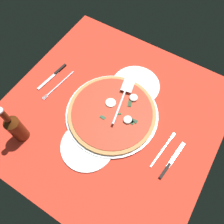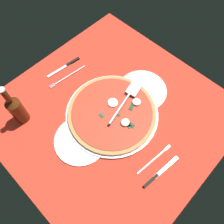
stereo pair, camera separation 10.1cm
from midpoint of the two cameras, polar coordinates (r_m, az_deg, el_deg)
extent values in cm
cube|color=red|center=(103.53, -3.17, -0.83)|extent=(96.16, 96.16, 0.80)
cube|color=silver|center=(94.07, -13.92, -24.94)|extent=(6.87, 6.87, 0.10)
cube|color=silver|center=(97.81, -20.49, -19.88)|extent=(6.87, 6.87, 0.10)
cube|color=silver|center=(103.25, -26.10, -15.06)|extent=(6.87, 6.87, 0.10)
cube|color=silver|center=(92.58, -7.52, -24.04)|extent=(6.87, 6.87, 0.10)
cube|color=silver|center=(95.39, -14.61, -19.15)|extent=(6.87, 6.87, 0.10)
cube|color=silver|center=(100.02, -20.80, -14.40)|extent=(6.87, 6.87, 0.10)
cube|color=silver|center=(106.24, -26.13, -10.01)|extent=(6.87, 6.87, 0.10)
cube|color=silver|center=(92.09, -1.08, -22.85)|extent=(6.87, 6.87, 0.10)
cube|color=silver|center=(93.92, -8.56, -18.20)|extent=(6.87, 6.87, 0.10)
cube|color=silver|center=(97.66, -15.24, -13.58)|extent=(6.87, 6.87, 0.10)
cube|color=silver|center=(103.11, -21.09, -9.21)|extent=(6.87, 6.87, 0.10)
cube|color=silver|center=(110.01, -26.15, -5.26)|extent=(6.87, 6.87, 0.10)
cube|color=silver|center=(93.84, 13.31, -25.38)|extent=(6.87, 6.87, 0.10)
cube|color=silver|center=(92.62, 5.22, -21.40)|extent=(6.87, 6.87, 0.10)
cube|color=silver|center=(93.43, -2.45, -17.04)|extent=(6.87, 6.87, 0.10)
cube|color=silver|center=(96.22, -9.49, -12.59)|extent=(6.87, 6.87, 0.10)
cube|color=silver|center=(100.82, -15.80, -8.30)|extent=(6.87, 6.87, 0.10)
cube|color=silver|center=(106.99, -21.34, -4.36)|extent=(6.87, 6.87, 0.10)
cube|color=silver|center=(114.49, -26.17, -0.86)|extent=(6.87, 6.87, 0.10)
cube|color=silver|center=(94.16, 11.27, -19.76)|extent=(6.87, 6.87, 0.10)
cube|color=silver|center=(93.96, 3.58, -15.70)|extent=(6.87, 6.87, 0.10)
cube|color=silver|center=(95.75, -3.68, -11.45)|extent=(6.87, 6.87, 0.10)
cube|color=silver|center=(99.42, -10.34, -7.28)|extent=(6.87, 6.87, 0.10)
cube|color=silver|center=(104.78, -16.31, -3.38)|extent=(6.87, 6.87, 0.10)
cube|color=silver|center=(111.58, -21.58, 0.12)|extent=(6.87, 6.87, 0.10)
cube|color=silver|center=(119.58, -26.20, 3.19)|extent=(6.87, 6.87, 0.10)
cube|color=silver|center=(96.66, 16.93, -18.01)|extent=(6.87, 6.87, 0.10)
cube|color=silver|center=(95.48, 9.39, -14.23)|extent=(6.87, 6.87, 0.10)
cube|color=silver|center=(96.26, 2.08, -10.20)|extent=(6.87, 6.87, 0.10)
cube|color=silver|center=(98.97, -4.80, -6.17)|extent=(6.87, 6.87, 0.10)
cube|color=silver|center=(103.44, -11.11, -2.34)|extent=(6.87, 6.87, 0.10)
cube|color=silver|center=(109.47, -16.77, 1.15)|extent=(6.87, 6.87, 0.10)
cube|color=silver|center=(116.81, -21.79, 4.23)|extent=(6.87, 6.87, 0.10)
cube|color=silver|center=(97.94, 14.89, -12.69)|extent=(6.87, 6.87, 0.10)
cube|color=silver|center=(97.74, 7.67, -8.88)|extent=(6.87, 6.87, 0.10)
cube|color=silver|center=(99.46, 0.71, -5.01)|extent=(6.87, 6.87, 0.10)
cube|color=silver|center=(103.01, -5.82, -1.26)|extent=(6.87, 6.87, 0.10)
cube|color=silver|center=(108.19, -11.81, 2.20)|extent=(6.87, 6.87, 0.10)
cube|color=silver|center=(114.79, -17.19, 5.28)|extent=(6.87, 6.87, 0.10)
cube|color=silver|center=(122.58, -21.99, 7.97)|extent=(6.87, 6.87, 0.10)
cube|color=silver|center=(101.27, 20.02, -11.13)|extent=(6.87, 6.87, 0.10)
cube|color=silver|center=(100.15, 13.01, -7.54)|extent=(6.87, 6.87, 0.10)
cube|color=silver|center=(100.90, 6.09, -3.82)|extent=(6.87, 6.87, 0.10)
cube|color=silver|center=(103.48, -0.55, -0.17)|extent=(6.87, 6.87, 0.10)
cube|color=silver|center=(107.77, -6.76, 3.25)|extent=(6.87, 6.87, 0.10)
cube|color=silver|center=(113.57, -12.45, 6.33)|extent=(6.87, 6.87, 0.10)
cube|color=silver|center=(120.66, -17.58, 9.03)|extent=(6.87, 6.87, 0.10)
cube|color=silver|center=(103.41, 18.02, -6.21)|extent=(6.87, 6.87, 0.10)
cube|color=silver|center=(103.23, 11.26, -2.65)|extent=(6.87, 6.87, 0.10)
cube|color=silver|center=(104.86, 4.63, 0.90)|extent=(6.87, 6.87, 0.10)
cube|color=silver|center=(108.23, -1.70, 4.28)|extent=(6.87, 6.87, 0.10)
cube|color=silver|center=(113.17, -7.61, 7.35)|extent=(6.87, 6.87, 0.10)
cube|color=silver|center=(119.49, -13.04, 10.07)|extent=(6.87, 6.87, 0.10)
cube|color=silver|center=(127.00, -17.94, 12.42)|extent=(6.87, 6.87, 0.10)
cube|color=silver|center=(107.46, 22.67, -4.92)|extent=(6.87, 6.87, 0.10)
cube|color=silver|center=(106.40, 16.16, -1.51)|extent=(6.87, 6.87, 0.10)
cube|color=silver|center=(107.11, 9.64, 1.93)|extent=(6.87, 6.87, 0.10)
cube|color=silver|center=(109.54, 3.29, 5.25)|extent=(6.87, 6.87, 0.10)
cube|color=silver|center=(113.60, -2.76, 8.32)|extent=(6.87, 6.87, 0.10)
cube|color=silver|center=(119.12, -8.40, 11.06)|extent=(6.87, 6.87, 0.10)
cube|color=silver|center=(125.89, -13.58, 13.45)|extent=(6.87, 6.87, 0.10)
cube|color=silver|center=(110.34, 20.73, -0.44)|extent=(6.87, 6.87, 0.10)
cube|color=silver|center=(110.17, 14.41, 2.90)|extent=(6.87, 6.87, 0.10)
cube|color=silver|center=(111.70, 8.14, 6.16)|extent=(6.87, 6.87, 0.10)
cube|color=silver|center=(114.86, 2.05, 9.22)|extent=(6.87, 6.87, 0.10)
cube|color=silver|center=(119.53, -3.74, 11.98)|extent=(6.87, 6.87, 0.10)
cube|color=silver|center=(125.54, -9.13, 14.41)|extent=(6.87, 6.87, 0.10)
cube|color=silver|center=(132.70, -14.08, 16.48)|extent=(6.87, 6.87, 0.10)
cube|color=silver|center=(113.97, 18.90, 3.78)|extent=(6.87, 6.87, 0.10)
cube|color=silver|center=(114.63, 12.78, 6.98)|extent=(6.87, 6.87, 0.10)
cube|color=silver|center=(116.91, 6.74, 10.03)|extent=(6.87, 6.87, 0.10)
cube|color=silver|center=(120.73, 0.89, 12.81)|extent=(6.87, 6.87, 0.10)
cube|color=silver|center=(125.93, -4.64, 15.28)|extent=(6.87, 6.87, 0.10)
cube|color=silver|center=(132.36, -9.80, 17.41)|extent=(6.87, 6.87, 0.10)
cube|color=silver|center=(118.46, 23.09, 4.59)|extent=(6.87, 6.87, 0.10)
cube|color=silver|center=(118.30, 17.18, 7.72)|extent=(6.87, 6.87, 0.10)
cube|color=silver|center=(119.72, 11.26, 10.74)|extent=(6.87, 6.87, 0.10)
cube|color=silver|center=(122.68, 5.43, 13.54)|extent=(6.87, 6.87, 0.10)
cube|color=silver|center=(127.06, -0.18, 16.06)|extent=(6.87, 6.87, 0.10)
cube|color=silver|center=(132.73, -5.48, 18.25)|extent=(6.87, 6.87, 0.10)
cube|color=silver|center=(139.52, -10.43, 20.11)|extent=(6.87, 6.87, 0.10)
cube|color=silver|center=(122.62, 21.31, 8.37)|extent=(6.87, 6.87, 0.10)
cube|color=silver|center=(123.24, 15.57, 11.36)|extent=(6.87, 6.87, 0.10)
cube|color=silver|center=(125.36, 9.83, 14.17)|extent=(6.87, 6.87, 0.10)
cube|color=silver|center=(128.92, 4.22, 16.73)|extent=(6.87, 6.87, 0.10)
cube|color=silver|center=(133.81, -1.17, 18.98)|extent=(6.87, 6.87, 0.10)
cube|color=silver|center=(139.87, -6.26, 20.92)|extent=(6.87, 6.87, 0.10)
cylinder|color=silver|center=(102.26, -2.81, -0.71)|extent=(42.33, 42.33, 1.39)
cylinder|color=white|center=(97.50, -9.13, -8.87)|extent=(23.07, 23.07, 1.00)
cylinder|color=white|center=(110.60, 3.46, 6.57)|extent=(23.55, 23.55, 1.00)
cylinder|color=#B98349|center=(101.13, -2.84, -0.38)|extent=(40.12, 40.12, 1.15)
cylinder|color=#B43420|center=(100.48, -2.86, -0.19)|extent=(36.75, 36.75, 0.30)
ellipsoid|color=silver|center=(106.16, 1.70, 6.07)|extent=(3.48, 3.43, 1.32)
ellipsoid|color=white|center=(102.18, -3.17, 2.18)|extent=(4.78, 4.92, 0.81)
ellipsoid|color=white|center=(103.20, 2.75, 3.46)|extent=(4.00, 4.01, 1.32)
ellipsoid|color=white|center=(97.69, 1.06, -2.25)|extent=(4.00, 3.80, 1.33)
cube|color=#1F4C25|center=(98.01, 1.88, -2.61)|extent=(1.61, 3.58, 0.30)
cube|color=#254C30|center=(99.19, -5.29, -1.61)|extent=(1.32, 2.46, 0.30)
cube|color=#1E381C|center=(102.08, 1.78, 1.90)|extent=(3.62, 2.78, 0.30)
cube|color=#1D351F|center=(98.11, 2.71, -2.55)|extent=(1.81, 3.12, 0.30)
cube|color=#16441C|center=(99.54, -1.19, -0.76)|extent=(2.05, 2.31, 0.30)
cube|color=#1A3720|center=(98.08, 2.00, -2.53)|extent=(2.70, 2.50, 0.30)
cube|color=silver|center=(106.47, 1.44, 7.11)|extent=(10.49, 7.32, 0.30)
cylinder|color=silver|center=(99.31, -1.03, 1.07)|extent=(17.66, 4.99, 1.00)
cube|color=silver|center=(96.81, 10.80, -11.35)|extent=(18.67, 14.16, 0.60)
cube|color=silver|center=(96.52, 9.48, -10.34)|extent=(15.94, 2.46, 0.25)
cube|color=silver|center=(100.03, 12.72, -6.32)|extent=(3.01, 0.57, 0.25)
cube|color=silver|center=(100.05, 12.51, -6.17)|extent=(3.01, 0.57, 0.25)
cube|color=silver|center=(100.08, 12.30, -6.03)|extent=(3.01, 0.57, 0.25)
cube|color=black|center=(94.38, 10.35, -14.84)|extent=(7.66, 2.08, 0.80)
cube|color=silver|center=(97.35, 13.13, -10.89)|extent=(13.33, 2.94, 0.25)
cube|color=white|center=(117.06, -16.36, 7.57)|extent=(20.34, 15.86, 0.60)
cube|color=silver|center=(115.00, -15.38, 6.95)|extent=(18.12, 2.77, 0.25)
cube|color=silver|center=(113.02, -19.37, 3.53)|extent=(3.00, 0.58, 0.25)
cube|color=silver|center=(112.77, -19.23, 3.41)|extent=(3.00, 0.58, 0.25)
cube|color=silver|center=(112.52, -19.09, 3.30)|extent=(3.00, 0.58, 0.25)
cube|color=silver|center=(112.28, -18.94, 3.18)|extent=(3.00, 0.58, 0.25)
cube|color=black|center=(119.95, -15.45, 10.32)|extent=(7.87, 2.12, 0.80)
cube|color=silver|center=(117.79, -18.43, 7.47)|extent=(13.69, 3.02, 0.25)
cylinder|color=#4C220C|center=(102.25, -25.64, -4.34)|extent=(6.20, 6.20, 13.45)
cone|color=#4C220C|center=(95.62, -27.50, -2.38)|extent=(6.20, 6.20, 2.77)
cylinder|color=#4C220C|center=(91.81, -28.72, -1.08)|extent=(2.42, 2.42, 6.82)
camera|label=1|loc=(0.05, -92.88, -5.45)|focal=35.85mm
camera|label=2|loc=(0.05, 87.12, 5.45)|focal=35.85mm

